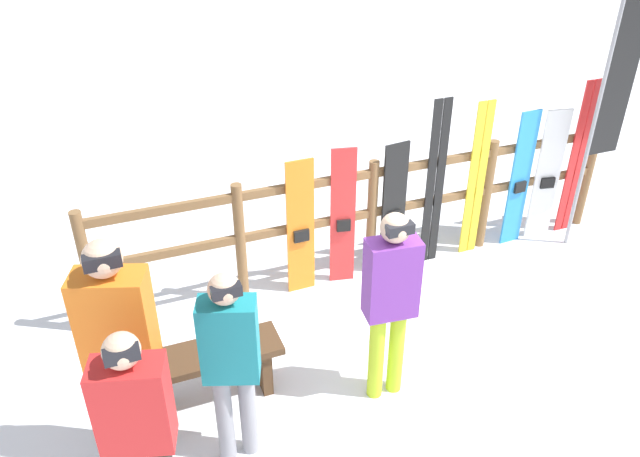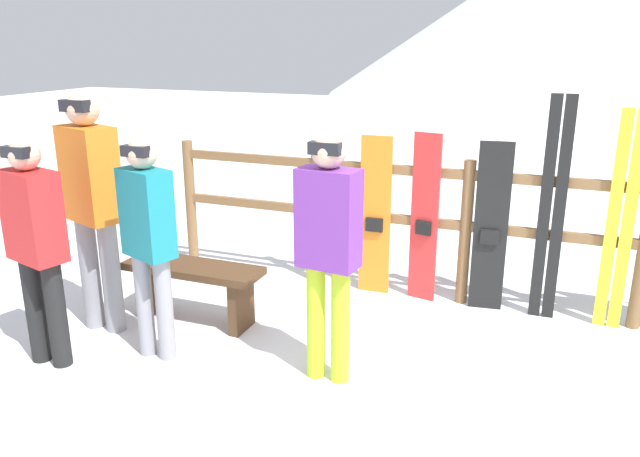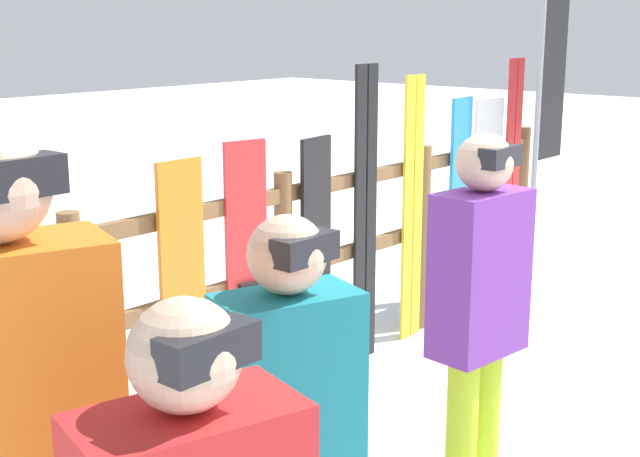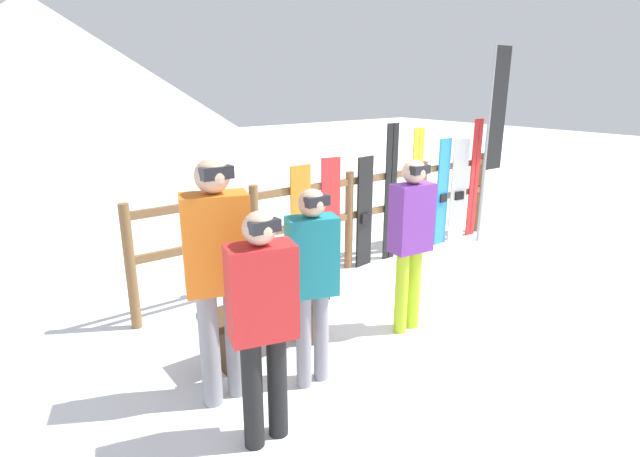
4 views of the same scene
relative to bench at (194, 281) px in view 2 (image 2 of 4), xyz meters
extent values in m
plane|color=white|center=(1.92, -0.45, -0.34)|extent=(40.00, 40.00, 0.00)
cone|color=silver|center=(1.92, 23.17, 2.66)|extent=(18.00, 18.00, 6.00)
cylinder|color=brown|center=(-0.77, 1.17, 0.28)|extent=(0.10, 0.10, 1.24)
cylinder|color=brown|center=(0.58, 1.17, 0.28)|extent=(0.10, 0.10, 1.24)
cylinder|color=brown|center=(1.92, 1.17, 0.28)|extent=(0.10, 0.10, 1.24)
cube|color=brown|center=(1.92, 1.17, 0.34)|extent=(5.38, 0.05, 0.08)
cube|color=brown|center=(1.92, 1.17, 0.77)|extent=(5.38, 0.05, 0.08)
cube|color=#4C331E|center=(0.00, 0.00, 0.11)|extent=(1.12, 0.36, 0.06)
cube|color=#4C331E|center=(-0.42, 0.00, -0.13)|extent=(0.08, 0.29, 0.42)
cube|color=#4C331E|center=(0.42, 0.00, -0.13)|extent=(0.08, 0.29, 0.42)
cylinder|color=gray|center=(-0.02, -0.59, 0.04)|extent=(0.12, 0.12, 0.76)
cylinder|color=gray|center=(0.14, -0.59, 0.04)|extent=(0.12, 0.12, 0.76)
cube|color=teal|center=(0.06, -0.59, 0.72)|extent=(0.42, 0.32, 0.60)
sphere|color=#D8B293|center=(0.06, -0.59, 1.12)|extent=(0.21, 0.21, 0.21)
cube|color=black|center=(0.06, -0.65, 1.15)|extent=(0.19, 0.07, 0.07)
cylinder|color=black|center=(-0.67, -0.94, 0.04)|extent=(0.13, 0.13, 0.77)
cylinder|color=black|center=(-0.49, -0.94, 0.04)|extent=(0.13, 0.13, 0.77)
cube|color=red|center=(-0.58, -0.94, 0.72)|extent=(0.46, 0.33, 0.61)
sphere|color=#D8B293|center=(-0.58, -0.94, 1.13)|extent=(0.21, 0.21, 0.21)
cube|color=black|center=(-0.58, -1.01, 1.16)|extent=(0.19, 0.07, 0.07)
cylinder|color=gray|center=(-0.69, -0.37, 0.10)|extent=(0.14, 0.14, 0.88)
cylinder|color=gray|center=(-0.49, -0.37, 0.10)|extent=(0.14, 0.14, 0.88)
cube|color=orange|center=(-0.59, -0.37, 0.89)|extent=(0.51, 0.38, 0.70)
sphere|color=#D8B293|center=(-0.59, -0.37, 1.36)|extent=(0.24, 0.24, 0.24)
cube|color=black|center=(-0.59, -0.44, 1.39)|extent=(0.22, 0.08, 0.08)
cylinder|color=#B7D826|center=(1.22, -0.43, 0.05)|extent=(0.12, 0.12, 0.80)
cylinder|color=#B7D826|center=(1.39, -0.43, 0.05)|extent=(0.12, 0.12, 0.80)
cube|color=#723399|center=(1.30, -0.43, 0.77)|extent=(0.40, 0.25, 0.63)
sphere|color=#D8B293|center=(1.30, -0.43, 1.19)|extent=(0.22, 0.22, 0.22)
cube|color=black|center=(1.30, -0.49, 1.22)|extent=(0.19, 0.08, 0.08)
cube|color=orange|center=(1.15, 1.12, 0.36)|extent=(0.27, 0.03, 1.40)
cube|color=black|center=(1.15, 1.09, 0.29)|extent=(0.15, 0.03, 0.12)
cube|color=red|center=(1.58, 1.12, 0.38)|extent=(0.24, 0.07, 1.45)
cube|color=black|center=(1.58, 1.09, 0.31)|extent=(0.14, 0.06, 0.12)
cube|color=black|center=(2.13, 1.12, 0.36)|extent=(0.27, 0.06, 1.41)
cube|color=black|center=(2.13, 1.09, 0.29)|extent=(0.15, 0.05, 0.12)
cube|color=black|center=(2.53, 1.12, 0.55)|extent=(0.09, 0.02, 1.79)
cube|color=black|center=(2.63, 1.12, 0.55)|extent=(0.09, 0.02, 1.79)
cube|color=yellow|center=(3.02, 1.12, 0.51)|extent=(0.09, 0.02, 1.71)
cube|color=yellow|center=(3.12, 1.12, 0.51)|extent=(0.09, 0.02, 1.71)
camera|label=1|loc=(-0.50, -3.64, 3.38)|focal=35.00mm
camera|label=2|loc=(2.62, -3.90, 1.84)|focal=35.00mm
camera|label=3|loc=(-1.53, -2.08, 1.70)|focal=50.00mm
camera|label=4|loc=(-1.98, -3.40, 1.97)|focal=28.00mm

